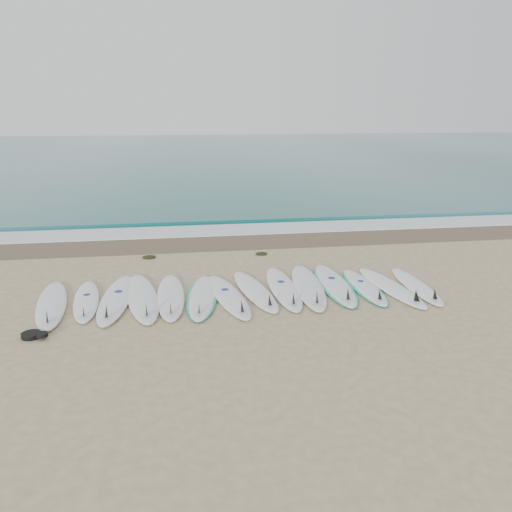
{
  "coord_description": "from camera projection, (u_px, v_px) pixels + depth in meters",
  "views": [
    {
      "loc": [
        -1.16,
        -9.54,
        3.71
      ],
      "look_at": [
        0.48,
        1.34,
        0.4
      ],
      "focal_mm": 35.0,
      "sensor_mm": 36.0,
      "label": 1
    }
  ],
  "objects": [
    {
      "name": "surfboard_4",
      "position": [
        171.0,
        297.0,
        9.97
      ],
      "size": [
        0.59,
        2.64,
        0.34
      ],
      "rotation": [
        0.0,
        0.0,
        0.02
      ],
      "color": "white",
      "rests_on": "ground"
    },
    {
      "name": "wave_crest",
      "position": [
        217.0,
        219.0,
        16.88
      ],
      "size": [
        120.0,
        1.0,
        0.1
      ],
      "primitive_type": "cube",
      "color": "#1E6162",
      "rests_on": "ground"
    },
    {
      "name": "surfboard_10",
      "position": [
        335.0,
        284.0,
        10.67
      ],
      "size": [
        0.77,
        2.76,
        0.35
      ],
      "rotation": [
        0.0,
        0.0,
        -0.04
      ],
      "color": "white",
      "rests_on": "ground"
    },
    {
      "name": "wet_sand_band",
      "position": [
        225.0,
        242.0,
        14.14
      ],
      "size": [
        120.0,
        1.8,
        0.01
      ],
      "primitive_type": "cube",
      "color": "brown",
      "rests_on": "ground"
    },
    {
      "name": "surfboard_13",
      "position": [
        417.0,
        286.0,
        10.56
      ],
      "size": [
        0.58,
        2.39,
        0.3
      ],
      "rotation": [
        0.0,
        0.0,
        -0.04
      ],
      "color": "white",
      "rests_on": "ground"
    },
    {
      "name": "surfboard_11",
      "position": [
        365.0,
        287.0,
        10.56
      ],
      "size": [
        0.57,
        2.32,
        0.29
      ],
      "rotation": [
        0.0,
        0.0,
        -0.0
      ],
      "color": "white",
      "rests_on": "ground"
    },
    {
      "name": "surfboard_3",
      "position": [
        142.0,
        298.0,
        9.9
      ],
      "size": [
        1.01,
        2.91,
        0.36
      ],
      "rotation": [
        0.0,
        0.0,
        0.15
      ],
      "color": "white",
      "rests_on": "ground"
    },
    {
      "name": "leash_coil",
      "position": [
        34.0,
        335.0,
        8.32
      ],
      "size": [
        0.46,
        0.36,
        0.11
      ],
      "color": "black",
      "rests_on": "ground"
    },
    {
      "name": "surfboard_1",
      "position": [
        86.0,
        301.0,
        9.75
      ],
      "size": [
        0.76,
        2.35,
        0.3
      ],
      "rotation": [
        0.0,
        0.0,
        0.12
      ],
      "color": "white",
      "rests_on": "ground"
    },
    {
      "name": "seaweed_near",
      "position": [
        149.0,
        257.0,
        12.68
      ],
      "size": [
        0.34,
        0.27,
        0.07
      ],
      "primitive_type": "ellipsoid",
      "color": "black",
      "rests_on": "ground"
    },
    {
      "name": "seaweed_far",
      "position": [
        261.0,
        254.0,
        12.98
      ],
      "size": [
        0.31,
        0.24,
        0.06
      ],
      "primitive_type": "ellipsoid",
      "color": "black",
      "rests_on": "ground"
    },
    {
      "name": "ocean",
      "position": [
        194.0,
        153.0,
        41.03
      ],
      "size": [
        120.0,
        55.0,
        0.03
      ],
      "primitive_type": "cube",
      "color": "#1E6162",
      "rests_on": "ground"
    },
    {
      "name": "surfboard_8",
      "position": [
        284.0,
        288.0,
        10.41
      ],
      "size": [
        0.58,
        2.7,
        0.35
      ],
      "rotation": [
        0.0,
        0.0,
        -0.01
      ],
      "color": "white",
      "rests_on": "ground"
    },
    {
      "name": "foam_band",
      "position": [
        221.0,
        230.0,
        15.47
      ],
      "size": [
        120.0,
        1.4,
        0.04
      ],
      "primitive_type": "cube",
      "color": "silver",
      "rests_on": "ground"
    },
    {
      "name": "surfboard_2",
      "position": [
        116.0,
        299.0,
        9.83
      ],
      "size": [
        0.7,
        2.78,
        0.35
      ],
      "rotation": [
        0.0,
        0.0,
        -0.05
      ],
      "color": "white",
      "rests_on": "ground"
    },
    {
      "name": "surfboard_7",
      "position": [
        256.0,
        291.0,
        10.27
      ],
      "size": [
        0.94,
        2.61,
        0.33
      ],
      "rotation": [
        0.0,
        0.0,
        0.16
      ],
      "color": "white",
      "rests_on": "ground"
    },
    {
      "name": "surfboard_9",
      "position": [
        309.0,
        287.0,
        10.5
      ],
      "size": [
        0.86,
        2.9,
        0.37
      ],
      "rotation": [
        0.0,
        0.0,
        -0.09
      ],
      "color": "silver",
      "rests_on": "ground"
    },
    {
      "name": "surfboard_6",
      "position": [
        229.0,
        296.0,
        9.98
      ],
      "size": [
        0.98,
        2.66,
        0.33
      ],
      "rotation": [
        0.0,
        0.0,
        0.17
      ],
      "color": "white",
      "rests_on": "ground"
    },
    {
      "name": "surfboard_5",
      "position": [
        202.0,
        297.0,
        9.99
      ],
      "size": [
        0.87,
        2.57,
        0.32
      ],
      "rotation": [
        0.0,
        0.0,
        -0.11
      ],
      "color": "white",
      "rests_on": "ground"
    },
    {
      "name": "ground",
      "position": [
        243.0,
        294.0,
        10.26
      ],
      "size": [
        120.0,
        120.0,
        0.0
      ],
      "primitive_type": "plane",
      "color": "tan"
    },
    {
      "name": "surfboard_0",
      "position": [
        51.0,
        305.0,
        9.56
      ],
      "size": [
        0.96,
        2.7,
        0.34
      ],
      "rotation": [
        0.0,
        0.0,
        0.16
      ],
      "color": "white",
      "rests_on": "ground"
    },
    {
      "name": "surfboard_12",
      "position": [
        392.0,
        287.0,
        10.48
      ],
      "size": [
        0.86,
        2.65,
        0.33
      ],
      "rotation": [
        0.0,
        0.0,
        0.12
      ],
      "color": "white",
      "rests_on": "ground"
    }
  ]
}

